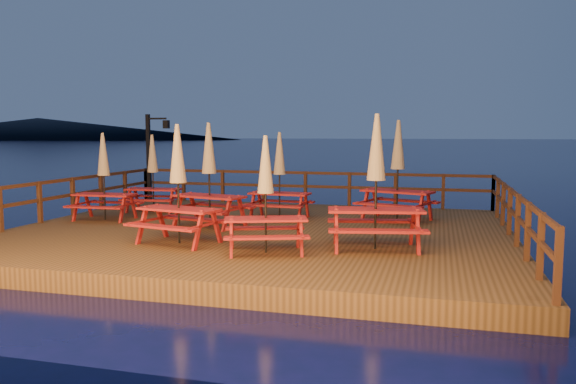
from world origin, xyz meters
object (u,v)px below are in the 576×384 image
lamp_post (153,149)px  picnic_table_2 (398,169)px  picnic_table_1 (376,179)px  picnic_table_0 (209,173)px

lamp_post → picnic_table_2: size_ratio=1.11×
picnic_table_1 → picnic_table_2: size_ratio=1.01×
lamp_post → picnic_table_1: lamp_post is taller
lamp_post → picnic_table_2: bearing=-15.1°
picnic_table_0 → picnic_table_1: size_ratio=0.95×
picnic_table_0 → picnic_table_2: size_ratio=0.97×
lamp_post → picnic_table_2: (8.56, -2.30, -0.39)m
lamp_post → picnic_table_0: lamp_post is taller
lamp_post → picnic_table_1: (8.41, -6.28, -0.37)m
picnic_table_0 → picnic_table_1: (4.37, -1.75, 0.07)m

